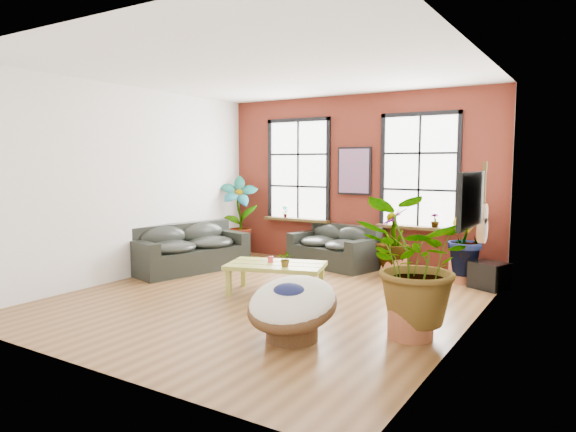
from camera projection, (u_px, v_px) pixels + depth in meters
name	position (u px, v px, depth m)	size (l,w,h in m)	color
room	(273.00, 187.00, 7.97)	(6.04, 6.54, 3.54)	brown
sofa_back	(334.00, 248.00, 10.53)	(2.01, 1.36, 0.84)	black
sofa_left	(188.00, 249.00, 10.14)	(1.50, 2.46, 0.91)	black
coffee_table	(276.00, 267.00, 8.31)	(1.74, 1.30, 0.60)	olive
papasan_chair	(292.00, 306.00, 6.13)	(1.14, 1.16, 0.82)	#52341D
poster	(354.00, 171.00, 10.52)	(0.74, 0.06, 0.98)	black
tv_wall_unit	(474.00, 206.00, 6.84)	(0.13, 1.86, 1.20)	black
media_box	(489.00, 276.00, 8.64)	(0.68, 0.64, 0.45)	black
pot_back_left	(237.00, 248.00, 11.69)	(0.63, 0.63, 0.36)	#A45735
pot_back_right	(463.00, 272.00, 9.15)	(0.54, 0.54, 0.37)	#A45735
pot_right_wall	(410.00, 321.00, 6.23)	(0.71, 0.71, 0.41)	#A45735
pot_mid	(394.00, 267.00, 9.60)	(0.60, 0.60, 0.35)	#A45735
floor_plant_back_left	(239.00, 213.00, 11.61)	(0.88, 0.60, 1.67)	#184311
floor_plant_back_right	(464.00, 237.00, 9.05)	(0.73, 0.59, 1.33)	#184311
floor_plant_right_wall	(412.00, 263.00, 6.17)	(1.38, 1.19, 1.53)	#184311
floor_plant_mid	(393.00, 239.00, 9.56)	(0.64, 0.64, 1.14)	#184311
table_plant	(286.00, 259.00, 8.04)	(0.22, 0.19, 0.25)	#184311
sill_plant_left	(285.00, 211.00, 11.44)	(0.14, 0.10, 0.27)	#184311
sill_plant_right	(435.00, 220.00, 9.68)	(0.15, 0.15, 0.27)	#184311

